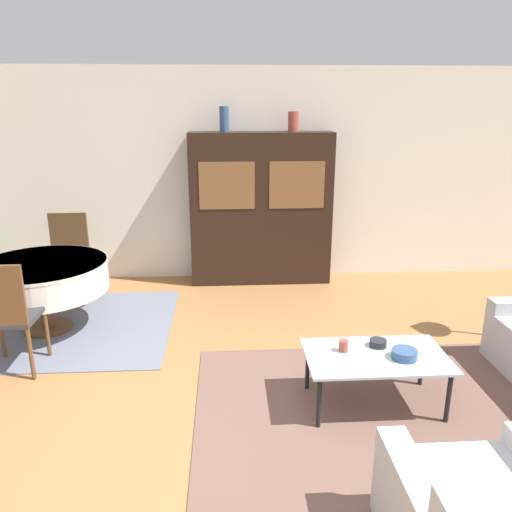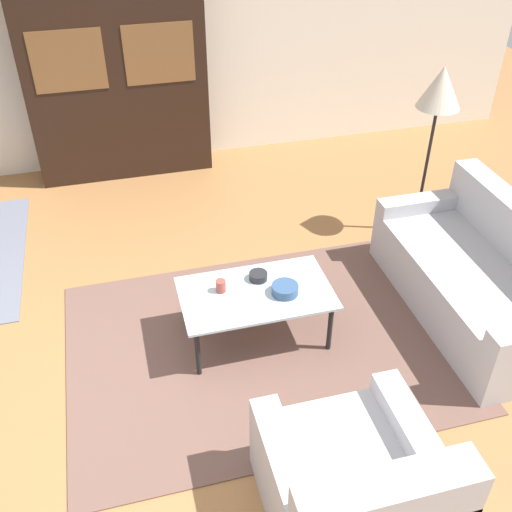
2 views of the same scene
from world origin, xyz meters
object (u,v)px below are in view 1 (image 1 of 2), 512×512
Objects in this scene: bowl at (404,354)px; coffee_table at (376,360)px; display_cabinet at (261,209)px; vase_tall at (224,119)px; dining_chair_far at (68,252)px; bowl_small at (378,343)px; dining_table at (42,277)px; vase_short at (293,122)px; cup at (343,346)px; dining_chair_near at (6,312)px.

coffee_table is at bearing 161.91° from bowl.
display_cabinet is 6.38× the size of vase_tall.
bowl_small is (3.04, -2.27, -0.12)m from dining_chair_far.
dining_table is at bearing 152.76° from coffee_table.
vase_tall is (-0.45, 0.00, 1.11)m from display_cabinet.
bowl_small is 0.44× the size of vase_tall.
dining_table is 3.34m from bowl_small.
vase_tall is at bearing 180.00° from vase_short.
dining_chair_far is 11.15× the size of cup.
dining_chair_far is (-2.31, -0.50, -0.38)m from display_cabinet.
bowl is 3.40m from vase_short.
vase_tall is (1.86, 0.50, 1.49)m from dining_chair_far.
dining_table is at bearing -153.00° from vase_short.
cup is 0.38× the size of vase_short.
vase_tall reaches higher than dining_chair_near.
vase_tall is (-1.12, 2.91, 1.67)m from coffee_table.
vase_tall reaches higher than dining_table.
cup is 0.30× the size of vase_tall.
coffee_table is at bearing -17.78° from cup.
vase_short reaches higher than cup.
vase_tall is (-1.31, 2.97, 1.60)m from bowl.
bowl_small is 0.55× the size of vase_short.
dining_chair_far is (0.00, 1.75, 0.00)m from dining_chair_near.
vase_tall is at bearing 36.45° from dining_table.
dining_table is 5.41× the size of vase_short.
bowl is 3.62m from vase_tall.
dining_chair_near is at bearing 167.15° from bowl.
dining_table is 0.87m from dining_chair_near.
bowl is 0.79× the size of vase_short.
dining_chair_near is 5.38× the size of bowl.
vase_tall reaches higher than bowl.
vase_tall reaches higher than cup.
bowl_small is at bearing 143.21° from dining_chair_far.
dining_chair_far is 5.38× the size of bowl.
bowl_small is at bearing -67.08° from vase_tall.
bowl_small is at bearing -83.12° from vase_short.
cup is at bearing 139.65° from dining_chair_far.
coffee_table is at bearing -27.24° from dining_table.
display_cabinet reaches higher than dining_chair_far.
vase_short reaches higher than coffee_table.
coffee_table is 3.84m from dining_chair_far.
display_cabinet is at bearing 103.02° from coffee_table.
dining_table is 6.87× the size of bowl.
dining_table is 1.28× the size of dining_chair_near.
dining_table is 3.11m from cup.
vase_short is (2.70, 1.38, 1.46)m from dining_table.
display_cabinet reaches higher than cup.
vase_tall is 1.25× the size of vase_short.
vase_tall reaches higher than dining_chair_far.
cup reaches higher than coffee_table.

